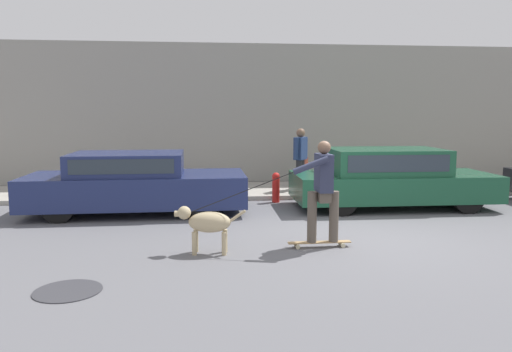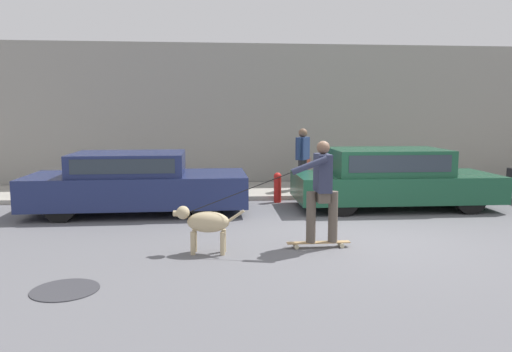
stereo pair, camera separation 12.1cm
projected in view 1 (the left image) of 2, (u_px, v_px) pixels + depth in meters
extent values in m
plane|color=slate|center=(357.00, 238.00, 8.23)|extent=(36.00, 36.00, 0.00)
cube|color=gray|center=(291.00, 116.00, 14.09)|extent=(32.00, 0.30, 3.93)
cube|color=#A39E93|center=(300.00, 190.00, 12.99)|extent=(30.00, 2.40, 0.10)
cylinder|color=black|center=(204.00, 191.00, 11.13)|extent=(0.61, 0.20, 0.61)
cylinder|color=black|center=(204.00, 204.00, 9.62)|extent=(0.61, 0.20, 0.61)
cylinder|color=black|center=(78.00, 194.00, 10.83)|extent=(0.61, 0.20, 0.61)
cylinder|color=black|center=(58.00, 207.00, 9.32)|extent=(0.61, 0.20, 0.61)
cube|color=navy|center=(137.00, 189.00, 10.20)|extent=(4.40, 1.80, 0.62)
cube|color=navy|center=(128.00, 164.00, 10.11)|extent=(2.22, 1.61, 0.44)
cube|color=#28333D|center=(122.00, 167.00, 9.32)|extent=(1.95, 0.02, 0.28)
cylinder|color=black|center=(435.00, 187.00, 11.67)|extent=(0.65, 0.21, 0.64)
cylinder|color=black|center=(468.00, 198.00, 10.19)|extent=(0.65, 0.21, 0.64)
cylinder|color=black|center=(324.00, 188.00, 11.42)|extent=(0.65, 0.21, 0.64)
cylinder|color=black|center=(341.00, 200.00, 9.94)|extent=(0.65, 0.21, 0.64)
cube|color=#194C33|center=(392.00, 186.00, 10.79)|extent=(4.29, 1.80, 0.55)
cube|color=#194C33|center=(385.00, 161.00, 10.70)|extent=(2.40, 1.59, 0.54)
cube|color=#28333D|center=(399.00, 164.00, 9.92)|extent=(2.10, 0.04, 0.34)
cylinder|color=tan|center=(194.00, 244.00, 7.22)|extent=(0.07, 0.07, 0.34)
cylinder|color=tan|center=(196.00, 241.00, 7.39)|extent=(0.07, 0.07, 0.34)
cylinder|color=tan|center=(224.00, 244.00, 7.21)|extent=(0.07, 0.07, 0.34)
cylinder|color=tan|center=(225.00, 241.00, 7.38)|extent=(0.07, 0.07, 0.34)
ellipsoid|color=tan|center=(210.00, 222.00, 7.26)|extent=(0.65, 0.38, 0.31)
sphere|color=tan|center=(184.00, 213.00, 7.25)|extent=(0.20, 0.20, 0.20)
cylinder|color=tan|center=(178.00, 214.00, 7.26)|extent=(0.12, 0.10, 0.09)
cylinder|color=tan|center=(237.00, 216.00, 7.24)|extent=(0.26, 0.08, 0.19)
cylinder|color=beige|center=(298.00, 247.00, 7.54)|extent=(0.07, 0.03, 0.07)
cylinder|color=beige|center=(296.00, 244.00, 7.69)|extent=(0.07, 0.03, 0.07)
cylinder|color=beige|center=(343.00, 246.00, 7.62)|extent=(0.07, 0.03, 0.07)
cylinder|color=beige|center=(340.00, 243.00, 7.77)|extent=(0.07, 0.03, 0.07)
cube|color=#A88456|center=(319.00, 242.00, 7.65)|extent=(0.98, 0.12, 0.02)
cylinder|color=brown|center=(312.00, 217.00, 7.59)|extent=(0.14, 0.14, 0.78)
cylinder|color=brown|center=(334.00, 216.00, 7.62)|extent=(0.14, 0.14, 0.78)
cube|color=brown|center=(323.00, 197.00, 7.57)|extent=(0.18, 0.32, 0.16)
cube|color=#2D334C|center=(324.00, 173.00, 7.52)|extent=(0.21, 0.41, 0.57)
sphere|color=brown|center=(324.00, 147.00, 7.47)|extent=(0.20, 0.20, 0.20)
cylinder|color=#2D334C|center=(320.00, 173.00, 7.77)|extent=(0.09, 0.09, 0.54)
cylinder|color=#2D334C|center=(311.00, 165.00, 7.24)|extent=(0.54, 0.13, 0.28)
cylinder|color=black|center=(239.00, 193.00, 7.25)|extent=(1.59, 0.12, 0.63)
cylinder|color=#28282D|center=(301.00, 174.00, 12.69)|extent=(0.15, 0.15, 0.77)
cylinder|color=#28282D|center=(299.00, 175.00, 12.54)|extent=(0.15, 0.15, 0.77)
cube|color=navy|center=(301.00, 148.00, 12.53)|extent=(0.41, 0.47, 0.56)
cylinder|color=navy|center=(304.00, 147.00, 12.76)|extent=(0.09, 0.09, 0.53)
cylinder|color=navy|center=(297.00, 148.00, 12.30)|extent=(0.09, 0.09, 0.53)
sphere|color=brown|center=(301.00, 133.00, 12.48)|extent=(0.22, 0.22, 0.22)
cube|color=brown|center=(304.00, 163.00, 12.81)|extent=(0.24, 0.30, 0.30)
cylinder|color=#38383D|center=(68.00, 291.00, 5.77)|extent=(0.78, 0.78, 0.01)
cylinder|color=red|center=(276.00, 190.00, 11.44)|extent=(0.17, 0.17, 0.56)
sphere|color=red|center=(276.00, 176.00, 11.40)|extent=(0.18, 0.18, 0.18)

